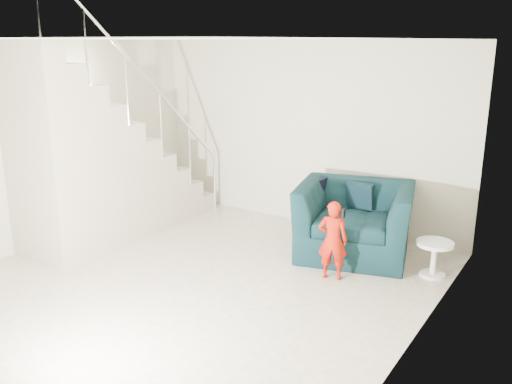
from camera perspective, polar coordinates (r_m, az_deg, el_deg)
floor at (r=6.28m, az=-7.23°, el=-9.79°), size 5.50×5.50×0.00m
ceiling at (r=5.68m, az=-8.20°, el=15.65°), size 5.50×5.50×0.00m
back_wall at (r=8.07m, az=5.13°, el=6.08°), size 5.00×0.00×5.00m
left_wall at (r=7.67m, az=-22.09°, el=4.48°), size 0.00×5.50×5.50m
right_wall at (r=4.66m, az=16.45°, el=-1.68°), size 0.00×5.50×5.50m
armchair at (r=7.07m, az=10.31°, el=-2.94°), size 1.70×1.57×0.92m
toddler at (r=6.31m, az=8.07°, el=-5.05°), size 0.39×0.32×0.94m
side_table at (r=6.71m, az=18.24°, el=-6.12°), size 0.43×0.43×0.43m
staircase at (r=7.69m, az=-16.29°, el=1.96°), size 1.02×3.03×3.62m
cushion at (r=7.29m, az=10.90°, el=-0.38°), size 0.36×0.17×0.36m
throw at (r=7.29m, az=6.34°, el=-1.21°), size 0.06×0.55×0.62m
phone at (r=6.15m, az=9.21°, el=-2.23°), size 0.02×0.05×0.10m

